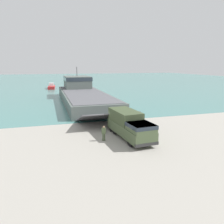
{
  "coord_description": "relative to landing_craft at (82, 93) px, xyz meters",
  "views": [
    {
      "loc": [
        -5.98,
        -26.21,
        8.03
      ],
      "look_at": [
        2.05,
        0.97,
        1.92
      ],
      "focal_mm": 35.0,
      "sensor_mm": 36.0,
      "label": 1
    }
  ],
  "objects": [
    {
      "name": "landing_craft",
      "position": [
        0.0,
        0.0,
        0.0
      ],
      "size": [
        8.92,
        37.16,
        7.6
      ],
      "rotation": [
        0.0,
        0.0,
        0.0
      ],
      "color": "#56605B",
      "rests_on": "ground_plane"
    },
    {
      "name": "moored_boat_a",
      "position": [
        -6.16,
        29.84,
        -1.2
      ],
      "size": [
        2.67,
        7.78,
        1.9
      ],
      "rotation": [
        0.0,
        0.0,
        3.08
      ],
      "color": "#B22323",
      "rests_on": "ground_plane"
    },
    {
      "name": "military_truck",
      "position": [
        1.04,
        -27.33,
        -0.33
      ],
      "size": [
        3.13,
        7.97,
        2.92
      ],
      "rotation": [
        0.0,
        0.0,
        -1.49
      ],
      "color": "#475638",
      "rests_on": "ground_plane"
    },
    {
      "name": "soldier_on_ramp",
      "position": [
        -1.99,
        -27.53,
        -0.87
      ],
      "size": [
        0.44,
        0.25,
        1.66
      ],
      "rotation": [
        0.0,
        0.0,
        4.73
      ],
      "color": "#475638",
      "rests_on": "ground_plane"
    },
    {
      "name": "ground_plane",
      "position": [
        -1.52,
        -23.14,
        -1.83
      ],
      "size": [
        240.0,
        240.0,
        0.0
      ],
      "primitive_type": "plane",
      "color": "#9E998E"
    },
    {
      "name": "water_surface",
      "position": [
        -1.52,
        70.59,
        -1.82
      ],
      "size": [
        240.0,
        180.0,
        0.01
      ],
      "primitive_type": "cube",
      "color": "#477F7A",
      "rests_on": "ground_plane"
    }
  ]
}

